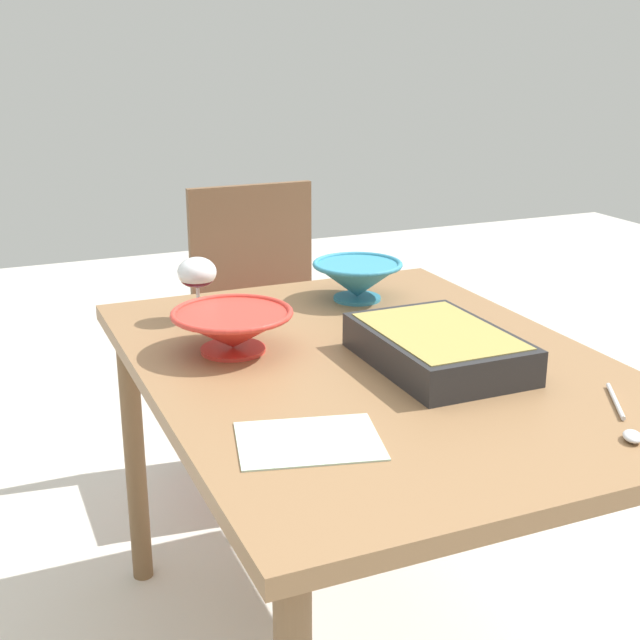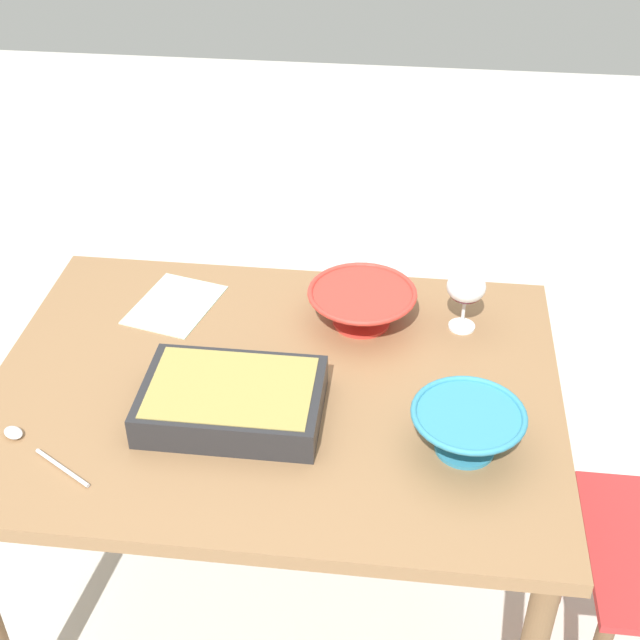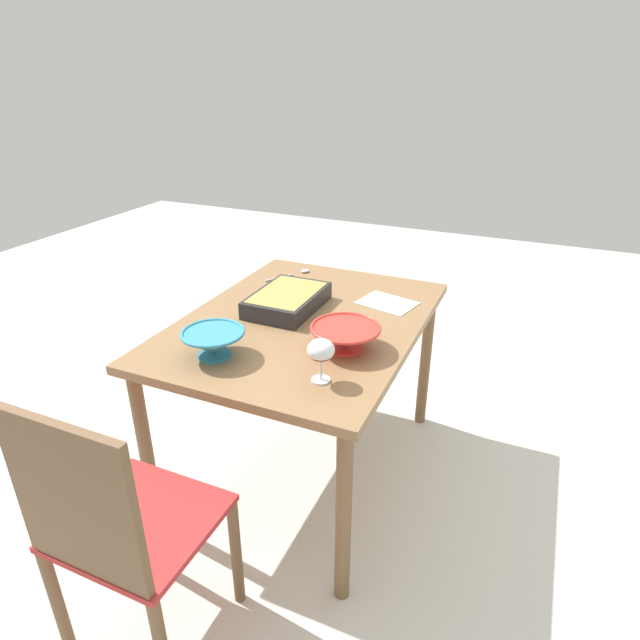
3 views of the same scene
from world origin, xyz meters
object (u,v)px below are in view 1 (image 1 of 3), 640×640
object	(u,v)px
dining_table	(373,398)
serving_spoon	(626,424)
mixing_bowl	(357,279)
small_bowl	(232,328)
casserole_dish	(438,346)
wine_glass	(197,275)
napkin	(309,441)
chair	(264,325)

from	to	relation	value
dining_table	serving_spoon	xyz separation A→B (m)	(0.43, 0.24, 0.09)
mixing_bowl	small_bowl	distance (m)	0.45
casserole_dish	wine_glass	bearing A→B (deg)	-142.75
small_bowl	napkin	xyz separation A→B (m)	(0.44, -0.02, -0.05)
chair	wine_glass	world-z (taller)	chair
wine_glass	napkin	world-z (taller)	wine_glass
dining_table	chair	distance (m)	0.97
wine_glass	chair	bearing A→B (deg)	147.93
chair	napkin	distance (m)	1.31
casserole_dish	serving_spoon	size ratio (longest dim) A/B	1.63
casserole_dish	napkin	bearing A→B (deg)	-59.51
mixing_bowl	wine_glass	bearing A→B (deg)	-90.08
chair	serving_spoon	distance (m)	1.42
chair	napkin	xyz separation A→B (m)	(1.23, -0.36, 0.23)
mixing_bowl	serving_spoon	bearing A→B (deg)	6.33
dining_table	mixing_bowl	distance (m)	0.44
dining_table	serving_spoon	bearing A→B (deg)	29.03
casserole_dish	napkin	xyz separation A→B (m)	(0.21, -0.36, -0.04)
dining_table	mixing_bowl	world-z (taller)	mixing_bowl
chair	mixing_bowl	size ratio (longest dim) A/B	4.20
chair	dining_table	bearing A→B (deg)	-6.44
wine_glass	mixing_bowl	world-z (taller)	wine_glass
casserole_dish	small_bowl	size ratio (longest dim) A/B	1.44
casserole_dish	small_bowl	xyz separation A→B (m)	(-0.23, -0.34, 0.01)
dining_table	small_bowl	size ratio (longest dim) A/B	4.81
dining_table	small_bowl	xyz separation A→B (m)	(-0.16, -0.24, 0.13)
dining_table	wine_glass	size ratio (longest dim) A/B	8.23
casserole_dish	serving_spoon	distance (m)	0.39
wine_glass	small_bowl	bearing A→B (deg)	1.79
dining_table	napkin	bearing A→B (deg)	-42.51
casserole_dish	chair	bearing A→B (deg)	179.76
napkin	small_bowl	bearing A→B (deg)	177.79
chair	casserole_dish	distance (m)	1.06
wine_glass	serving_spoon	world-z (taller)	wine_glass
dining_table	serving_spoon	world-z (taller)	serving_spoon
dining_table	wine_glass	xyz separation A→B (m)	(-0.39, -0.25, 0.18)
casserole_dish	small_bowl	bearing A→B (deg)	-123.99
wine_glass	serving_spoon	bearing A→B (deg)	30.49
mixing_bowl	small_bowl	size ratio (longest dim) A/B	0.88
dining_table	small_bowl	distance (m)	0.32
small_bowl	napkin	size ratio (longest dim) A/B	1.10
mixing_bowl	serving_spoon	distance (m)	0.83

